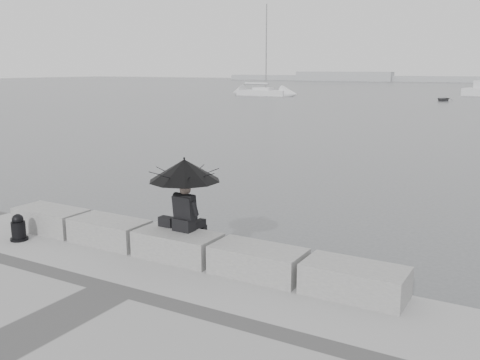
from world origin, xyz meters
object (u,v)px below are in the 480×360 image
Objects in this scene: sailboat_left at (263,92)px; dinghy at (443,99)px; seated_person at (184,176)px; mooring_bollard at (19,230)px.

dinghy is at bearing 0.01° from sailboat_left.
seated_person is 0.11× the size of sailboat_left.
sailboat_left reaches higher than dinghy.
seated_person is 2.46× the size of mooring_bollard.
mooring_bollard is 62.90m from dinghy.
sailboat_left reaches higher than seated_person.
seated_person is 69.29m from sailboat_left.
seated_person is 3.86m from mooring_bollard.
seated_person is at bearing -74.71° from dinghy.
dinghy is at bearing 95.90° from seated_person.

